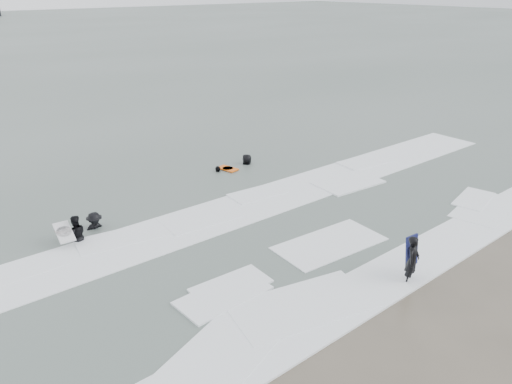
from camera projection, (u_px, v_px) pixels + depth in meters
ground at (360, 276)px, 14.96m from camera, size 320.00×320.00×0.00m
surfer_centre at (409, 282)px, 14.69m from camera, size 0.64×0.52×1.51m
surfer_wading at (77, 242)px, 16.95m from camera, size 0.80×0.66×1.52m
surfer_breaker at (96, 230)px, 17.74m from camera, size 1.00×0.59×1.54m
surfer_right_near at (218, 173)px, 23.06m from camera, size 0.77×0.92×1.48m
surfer_right_far at (247, 165)px, 24.05m from camera, size 0.95×0.96×1.68m
surf_foam at (279, 231)px, 17.61m from camera, size 30.03×9.06×0.09m
bodyboards at (226, 209)px, 18.16m from camera, size 9.07×11.33×1.25m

